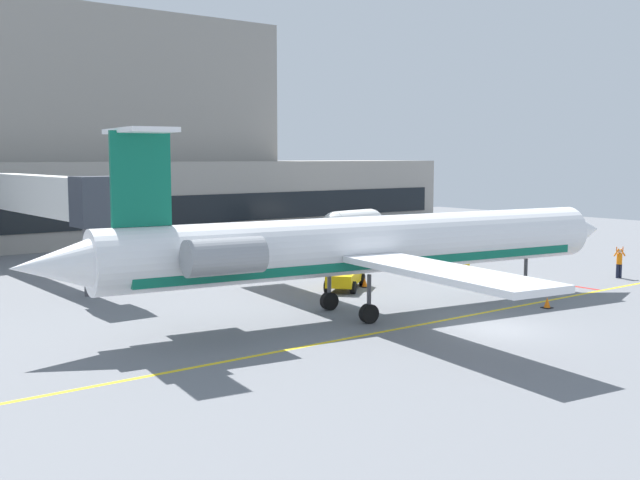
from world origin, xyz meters
TOP-DOWN VIEW (x-y plane):
  - ground at (0.00, 0.00)m, footprint 120.00×120.00m
  - terminal_building at (-0.62, 46.88)m, footprint 76.96×12.69m
  - jet_bridge_east at (-11.22, 27.41)m, footprint 2.40×23.65m
  - regional_jet at (-2.63, 6.00)m, footprint 32.46×24.46m
  - baggage_tug at (11.46, 13.91)m, footprint 3.36×4.42m
  - pushback_tractor at (1.63, 12.33)m, footprint 4.14×3.75m
  - fuel_tank at (18.74, 31.83)m, footprint 7.22×3.01m
  - marshaller at (17.57, 4.58)m, footprint 0.78×0.45m
  - safety_cone_alpha at (2.65, 11.87)m, footprint 0.47×0.47m
  - safety_cone_bravo at (5.78, 1.47)m, footprint 0.47×0.47m

SIDE VIEW (x-z plane):
  - ground at x=0.00m, z-range -0.10..0.00m
  - safety_cone_alpha at x=2.65m, z-range -0.03..0.52m
  - safety_cone_bravo at x=5.78m, z-range -0.03..0.52m
  - pushback_tractor at x=1.63m, z-range -0.08..1.93m
  - marshaller at x=17.57m, z-range 0.03..2.01m
  - baggage_tug at x=11.46m, z-range -0.12..2.20m
  - fuel_tank at x=18.74m, z-range 0.15..2.92m
  - regional_jet at x=-2.63m, z-range -1.01..7.75m
  - jet_bridge_east at x=-11.22m, z-range 1.92..8.52m
  - terminal_building at x=-0.62m, z-range -2.63..18.40m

